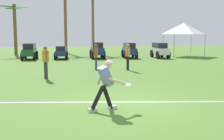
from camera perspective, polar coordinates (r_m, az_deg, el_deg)
ground_plane at (r=8.50m, az=3.03°, el=-7.17°), size 80.00×80.00×0.00m
field_line_paint at (r=8.88m, az=2.51°, el=-6.51°), size 22.45×3.19×0.01m
frisbee_thrower at (r=7.81m, az=-1.35°, el=-2.48°), size 1.13×0.48×1.42m
frisbee_in_flight at (r=7.92m, az=3.01°, el=-2.98°), size 0.33×0.33×0.06m
teammate_near_sideline at (r=16.46m, az=3.24°, el=3.20°), size 0.21×0.49×1.56m
teammate_midfield at (r=13.61m, az=-13.35°, el=2.14°), size 0.32×0.48×1.56m
teammate_deep at (r=16.49m, az=-3.26°, el=3.21°), size 0.25×0.50×1.56m
parked_car_slot_a at (r=24.49m, az=-16.40°, el=3.77°), size 1.16×2.41×1.34m
parked_car_slot_b at (r=24.27m, az=-10.30°, el=3.55°), size 1.17×2.23×1.10m
parked_car_slot_c at (r=24.47m, az=-3.02°, el=4.10°), size 1.18×2.36×1.40m
parked_car_slot_d at (r=25.04m, az=3.53°, el=4.13°), size 1.24×2.44×1.34m
parked_car_slot_e at (r=25.37m, az=9.69°, el=4.08°), size 1.16×2.41×1.34m
palm_tree_far_left at (r=30.03m, az=-19.11°, el=8.67°), size 2.82×3.46×5.05m
palm_tree_left_of_centre at (r=31.60m, az=-9.47°, el=10.55°), size 3.12×3.22×6.62m
palm_tree_right_of_centre at (r=30.82m, az=-3.93°, el=10.88°), size 3.33×3.00×6.55m
event_tent at (r=27.96m, az=14.35°, el=8.14°), size 3.13×3.13×3.15m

